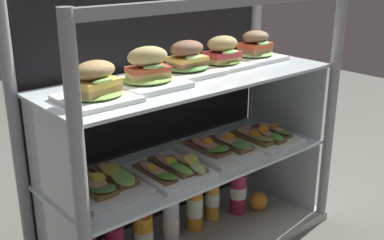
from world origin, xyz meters
TOP-DOWN VIEW (x-y plane):
  - case_frame at (0.00, 0.10)m, footprint 1.11×0.44m
  - riser_lower_tier at (0.00, 0.00)m, footprint 1.04×0.37m
  - shelf_lower_glass at (0.00, 0.00)m, footprint 1.06×0.39m
  - riser_upper_tier at (0.00, 0.00)m, footprint 1.04×0.37m
  - shelf_upper_glass at (0.00, 0.00)m, footprint 1.06×0.39m
  - plated_roll_sandwich_far_right at (-0.38, -0.04)m, footprint 0.20×0.20m
  - plated_roll_sandwich_mid_right at (-0.18, -0.01)m, footprint 0.21×0.21m
  - plated_roll_sandwich_far_left at (0.01, 0.04)m, footprint 0.20×0.20m
  - plated_roll_sandwich_near_right_corner at (0.18, 0.04)m, footprint 0.18×0.18m
  - plated_roll_sandwich_mid_left at (0.37, 0.05)m, footprint 0.19×0.19m
  - open_sandwich_tray_far_right at (-0.35, 0.01)m, footprint 0.21×0.26m
  - open_sandwich_tray_near_left_corner at (-0.12, -0.04)m, footprint 0.21×0.26m
  - open_sandwich_tray_mid_left at (0.13, -0.01)m, footprint 0.21×0.26m
  - open_sandwich_tray_near_right_corner at (0.35, -0.03)m, footprint 0.21×0.26m
  - juice_bottle_front_left_end at (-0.18, 0.05)m, footprint 0.07×0.07m
  - juice_bottle_tucked_behind at (-0.07, 0.04)m, footprint 0.06×0.06m
  - juice_bottle_near_post at (0.05, 0.05)m, footprint 0.06×0.06m
  - juice_bottle_back_left at (0.15, 0.05)m, footprint 0.06×0.06m
  - juice_bottle_back_right at (0.27, 0.03)m, footprint 0.07×0.07m
  - orange_fruit_beside_bottles at (0.35, -0.02)m, footprint 0.08×0.08m

SIDE VIEW (x-z plane):
  - orange_fruit_beside_bottles at x=0.35m, z-range 0.03..0.11m
  - juice_bottle_front_left_end at x=-0.18m, z-range 0.01..0.21m
  - juice_bottle_back_left at x=0.15m, z-range 0.02..0.24m
  - juice_bottle_tucked_behind at x=-0.07m, z-range 0.00..0.25m
  - juice_bottle_back_right at x=0.27m, z-range 0.02..0.24m
  - juice_bottle_near_post at x=0.05m, z-range 0.02..0.25m
  - riser_lower_tier at x=0.00m, z-range 0.03..0.34m
  - shelf_lower_glass at x=0.00m, z-range 0.34..0.35m
  - open_sandwich_tray_near_right_corner at x=0.35m, z-range 0.34..0.40m
  - open_sandwich_tray_near_left_corner at x=-0.12m, z-range 0.34..0.40m
  - open_sandwich_tray_mid_left at x=0.13m, z-range 0.34..0.40m
  - open_sandwich_tray_far_right at x=-0.35m, z-range 0.34..0.41m
  - riser_upper_tier at x=0.00m, z-range 0.35..0.65m
  - case_frame at x=0.00m, z-range 0.04..0.99m
  - shelf_upper_glass at x=0.00m, z-range 0.65..0.66m
  - plated_roll_sandwich_mid_left at x=0.37m, z-range 0.65..0.76m
  - plated_roll_sandwich_far_right at x=-0.38m, z-range 0.65..0.76m
  - plated_roll_sandwich_far_left at x=0.01m, z-range 0.65..0.76m
  - plated_roll_sandwich_mid_right at x=-0.18m, z-range 0.64..0.77m
  - plated_roll_sandwich_near_right_corner at x=0.18m, z-range 0.65..0.77m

